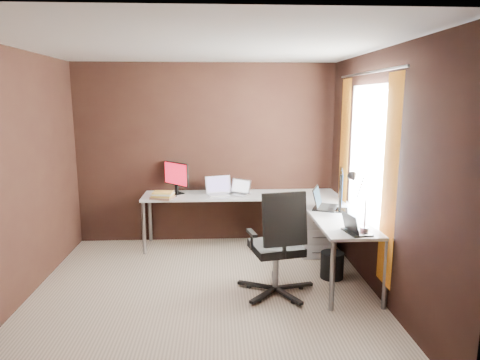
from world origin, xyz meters
name	(u,v)px	position (x,y,z in m)	size (l,w,h in m)	color
room	(236,173)	(0.34, 0.07, 1.28)	(3.60, 3.60, 2.50)	#BDAB93
desk	(272,206)	(0.84, 1.04, 0.68)	(2.65, 2.25, 0.73)	white
drawer_pedestal	(315,231)	(1.43, 1.15, 0.30)	(0.42, 0.50, 0.60)	white
monitor_left	(176,176)	(-0.41, 1.60, 0.97)	(0.36, 0.38, 0.43)	black
monitor_right	(341,188)	(1.57, 0.56, 1.00)	(0.20, 0.56, 0.47)	black
laptop_white	(220,190)	(0.19, 1.52, 0.78)	(0.42, 0.35, 0.24)	white
laptop_silver	(239,191)	(0.44, 1.48, 0.78)	(0.37, 0.35, 0.20)	silver
laptop_black_big	(322,204)	(1.40, 0.70, 0.78)	(0.39, 0.45, 0.25)	black
laptop_black_small	(354,229)	(1.47, -0.28, 0.77)	(0.25, 0.32, 0.20)	black
book_stack	(163,195)	(-0.56, 1.30, 0.77)	(0.33, 0.30, 0.09)	#91674E
mouse_left	(174,196)	(-0.42, 1.36, 0.75)	(0.08, 0.05, 0.03)	black
mouse_corner	(272,196)	(0.87, 1.30, 0.75)	(0.09, 0.06, 0.03)	black
desk_lamp	(357,194)	(1.50, -0.23, 1.10)	(0.19, 0.22, 0.59)	slate
office_chair	(277,264)	(0.76, -0.03, 0.33)	(0.63, 0.65, 1.12)	black
wastebasket	(332,265)	(1.45, 0.34, 0.15)	(0.26, 0.26, 0.30)	black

